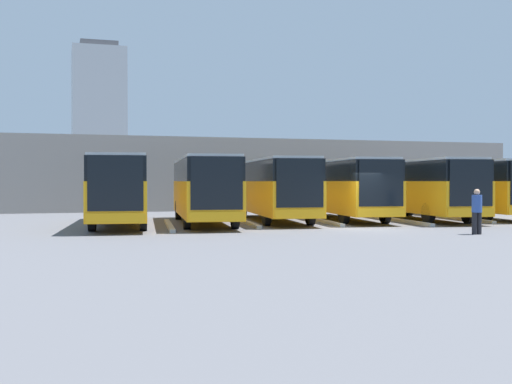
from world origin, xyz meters
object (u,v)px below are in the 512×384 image
object	(u,v)px
bus_0	(471,186)
bus_2	(342,187)
bus_1	(418,187)
bus_4	(204,187)
bus_5	(121,187)
pedestrian	(477,210)
bus_3	(273,187)

from	to	relation	value
bus_0	bus_2	xyz separation A→B (m)	(8.05, -0.28, 0.00)
bus_1	bus_4	xyz separation A→B (m)	(12.08, -0.01, 0.00)
bus_5	pedestrian	size ratio (longest dim) A/B	6.65
bus_2	bus_3	bearing A→B (deg)	8.22
bus_0	pedestrian	bearing A→B (deg)	62.66
bus_0	bus_1	distance (m)	4.11
bus_5	bus_3	bearing A→B (deg)	-165.48
bus_3	bus_4	xyz separation A→B (m)	(4.03, 1.06, 0.00)
bus_0	bus_5	size ratio (longest dim) A/B	1.00
bus_3	pedestrian	size ratio (longest dim) A/B	6.65
bus_5	bus_2	bearing A→B (deg)	-167.57
bus_2	pedestrian	bearing A→B (deg)	102.31
bus_5	pedestrian	world-z (taller)	bus_5
bus_1	bus_0	bearing A→B (deg)	-160.64
bus_0	bus_2	distance (m)	8.06
bus_0	bus_1	size ratio (longest dim) A/B	1.00
bus_0	bus_5	bearing A→B (deg)	9.66
bus_1	bus_5	xyz separation A→B (m)	(16.10, -0.07, 0.00)
bus_0	bus_2	bearing A→B (deg)	5.49
bus_1	bus_3	bearing A→B (deg)	-0.12
bus_3	pedestrian	world-z (taller)	bus_3
bus_2	bus_3	size ratio (longest dim) A/B	1.00
pedestrian	bus_2	bearing A→B (deg)	92.42
bus_2	bus_5	size ratio (longest dim) A/B	1.00
bus_4	bus_3	bearing A→B (deg)	-157.84
bus_0	bus_2	world-z (taller)	same
pedestrian	bus_5	bearing A→B (deg)	141.30
bus_4	pedestrian	world-z (taller)	bus_4
bus_1	bus_4	distance (m)	12.08
bus_5	bus_0	bearing A→B (deg)	-170.34
bus_1	pedestrian	size ratio (longest dim) A/B	6.65
bus_4	bus_0	bearing A→B (deg)	-169.58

